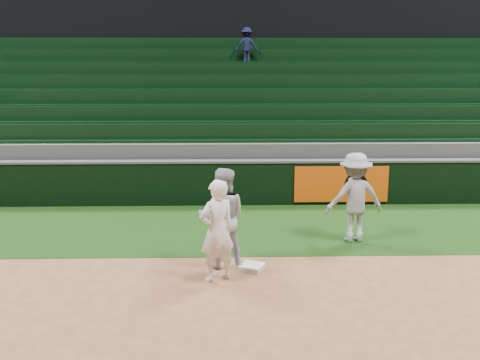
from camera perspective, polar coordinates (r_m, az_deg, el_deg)
name	(u,v)px	position (r m, az deg, el deg)	size (l,w,h in m)	color
ground	(236,274)	(10.04, -0.40, -10.01)	(70.00, 70.00, 0.00)	brown
foul_grass	(234,227)	(12.87, -0.66, -5.02)	(36.00, 4.20, 0.01)	black
upper_deck	(229,20)	(26.86, -1.17, 16.67)	(40.00, 12.00, 12.00)	black
first_base	(252,267)	(10.25, 1.25, -9.25)	(0.42, 0.42, 0.09)	white
first_baseman	(217,231)	(9.48, -2.48, -5.43)	(0.67, 0.44, 1.85)	white
baserunner	(222,218)	(10.11, -1.90, -4.08)	(0.94, 0.73, 1.93)	#9D9FA7
base_coach	(355,197)	(11.87, 12.14, -1.83)	(1.26, 0.73, 1.95)	#91939D
field_wall	(234,182)	(14.84, -0.69, -0.23)	(36.00, 0.45, 1.25)	black
stadium_seating	(231,129)	(18.40, -0.96, 5.48)	(36.00, 5.95, 5.15)	#39393C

